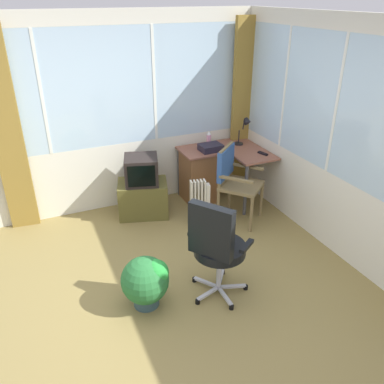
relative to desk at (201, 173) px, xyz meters
The scene contains 15 objects.
ground 2.35m from the desk, 122.29° to the right, with size 5.15×5.52×0.06m, color olive.
north_window_panel 1.54m from the desk, 164.79° to the left, with size 4.15×0.07×2.53m.
east_window_panel 2.31m from the desk, 65.91° to the right, with size 0.07×4.52×2.53m.
curtain_north_left 2.52m from the desk, behind, with size 0.33×0.07×2.43m, color olive.
curtain_corner 1.12m from the desk, 15.47° to the left, with size 0.33×0.07×2.43m, color olive.
desk is the anchor object (origin of this frame).
desk_lamp 0.90m from the desk, ahead, with size 0.23×0.20×0.40m.
tv_remote 0.90m from the desk, 34.37° to the right, with size 0.04×0.15×0.02m, color black.
spray_bottle 0.50m from the desk, 37.09° to the left, with size 0.06×0.06×0.22m.
paper_tray 0.41m from the desk, 32.01° to the right, with size 0.30×0.23×0.09m, color #241F2D.
wooden_armchair 0.71m from the desk, 79.38° to the right, with size 0.68×0.68×0.99m.
office_chair 2.09m from the desk, 111.30° to the right, with size 0.60×0.61×1.06m.
tv_on_stand 0.90m from the desk, behind, with size 0.74×0.61×0.83m.
space_heater 0.74m from the desk, 116.31° to the right, with size 0.28×0.21×0.63m.
potted_plant 2.27m from the desk, 128.08° to the right, with size 0.46×0.46×0.52m.
Camera 1 is at (-0.96, -2.68, 2.70)m, focal length 37.08 mm.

